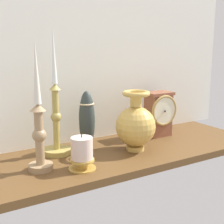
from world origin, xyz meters
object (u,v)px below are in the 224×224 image
object	(u,v)px
pillar_candle_front	(82,153)
candlestick_tall_left	(39,128)
candlestick_tall_center	(56,120)
brass_vase_bulbous	(136,125)
mantel_clock	(159,113)
tall_ceramic_vase	(87,119)

from	to	relation	value
pillar_candle_front	candlestick_tall_left	bearing A→B (deg)	152.34
candlestick_tall_left	candlestick_tall_center	distance (cm)	14.19
candlestick_tall_center	candlestick_tall_left	bearing A→B (deg)	-130.97
candlestick_tall_left	brass_vase_bulbous	size ratio (longest dim) A/B	1.82
candlestick_tall_center	pillar_candle_front	bearing A→B (deg)	-84.77
mantel_clock	tall_ceramic_vase	bearing A→B (deg)	177.60
candlestick_tall_center	brass_vase_bulbous	distance (cm)	27.00
brass_vase_bulbous	tall_ceramic_vase	xyz separation A→B (cm)	(-13.20, 10.91, 1.21)
mantel_clock	brass_vase_bulbous	world-z (taller)	brass_vase_bulbous
candlestick_tall_left	tall_ceramic_vase	xyz separation A→B (cm)	(20.90, 11.27, -2.50)
candlestick_tall_center	brass_vase_bulbous	xyz separation A→B (cm)	(24.84, -10.31, -2.42)
candlestick_tall_center	tall_ceramic_vase	size ratio (longest dim) A/B	2.06
brass_vase_bulbous	pillar_candle_front	xyz separation A→B (cm)	(-23.35, -6.00, -4.22)
pillar_candle_front	brass_vase_bulbous	bearing A→B (deg)	14.41
candlestick_tall_left	brass_vase_bulbous	distance (cm)	34.30
mantel_clock	brass_vase_bulbous	xyz separation A→B (cm)	(-18.17, -9.59, -0.15)
candlestick_tall_center	brass_vase_bulbous	bearing A→B (deg)	-22.54
candlestick_tall_left	tall_ceramic_vase	world-z (taller)	candlestick_tall_left
brass_vase_bulbous	mantel_clock	bearing A→B (deg)	27.84
candlestick_tall_center	pillar_candle_front	xyz separation A→B (cm)	(1.49, -16.31, -6.64)
candlestick_tall_left	candlestick_tall_center	bearing A→B (deg)	49.03
candlestick_tall_left	candlestick_tall_center	world-z (taller)	candlestick_tall_center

